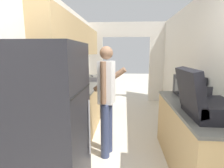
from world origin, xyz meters
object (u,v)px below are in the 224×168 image
at_px(range_oven, 91,96).
at_px(person, 107,99).
at_px(refrigerator, 47,124).
at_px(book_stack, 195,101).
at_px(suitcase, 204,102).
at_px(microwave, 188,86).
at_px(knife, 92,76).

bearing_deg(range_oven, person, -71.86).
distance_m(refrigerator, book_stack, 1.89).
bearing_deg(person, range_oven, 29.93).
xyz_separation_m(person, suitcase, (1.10, -0.65, 0.16)).
distance_m(suitcase, book_stack, 0.54).
relative_size(suitcase, microwave, 1.32).
distance_m(microwave, knife, 2.93).
bearing_deg(range_oven, book_stack, -47.34).
bearing_deg(book_stack, refrigerator, -157.84).
distance_m(microwave, book_stack, 0.47).
bearing_deg(book_stack, suitcase, -102.16).
relative_size(refrigerator, range_oven, 1.61).
height_order(book_stack, knife, book_stack).
bearing_deg(suitcase, person, 149.60).
height_order(person, suitcase, person).
height_order(suitcase, book_stack, suitcase).
bearing_deg(knife, range_oven, -127.41).
bearing_deg(refrigerator, knife, 92.64).
bearing_deg(knife, person, -119.38).
height_order(range_oven, suitcase, suitcase).
height_order(suitcase, knife, suitcase).
relative_size(person, microwave, 3.71).
bearing_deg(microwave, person, -165.98).
xyz_separation_m(refrigerator, knife, (-0.15, 3.33, 0.07)).
relative_size(refrigerator, suitcase, 2.82).
relative_size(refrigerator, knife, 5.72).
bearing_deg(suitcase, refrigerator, -173.20).
bearing_deg(book_stack, microwave, 81.89).
height_order(person, microwave, person).
bearing_deg(range_oven, suitcase, -55.57).
bearing_deg(range_oven, refrigerator, -88.52).
distance_m(suitcase, knife, 3.61).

